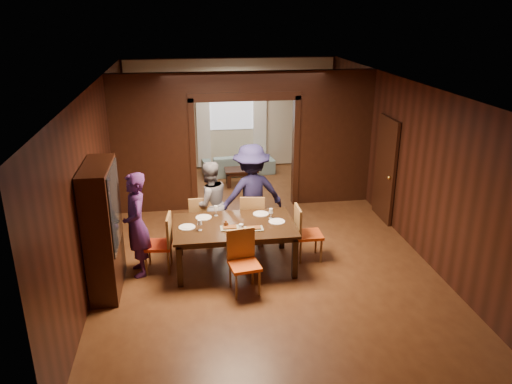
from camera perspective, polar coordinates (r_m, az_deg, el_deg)
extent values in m
plane|color=#552D17|center=(9.56, -0.01, -5.05)|extent=(9.00, 9.00, 0.00)
cube|color=silver|center=(8.72, -0.01, 12.42)|extent=(5.50, 9.00, 0.02)
cube|color=black|center=(13.37, -2.84, 8.91)|extent=(5.50, 0.02, 2.90)
cube|color=black|center=(9.07, -17.48, 2.38)|extent=(0.02, 9.00, 2.90)
cube|color=black|center=(9.80, 16.14, 3.83)|extent=(0.02, 9.00, 2.90)
cube|color=black|center=(10.57, -11.70, 4.00)|extent=(1.65, 0.15, 2.40)
cube|color=black|center=(11.02, 8.75, 4.85)|extent=(1.65, 0.15, 2.40)
cube|color=black|center=(10.32, -1.33, 12.27)|extent=(5.50, 0.15, 0.50)
cube|color=beige|center=(13.34, -2.83, 8.89)|extent=(5.40, 0.04, 2.85)
imported|color=#431D55|center=(8.17, -13.52, -3.66)|extent=(0.54, 0.70, 1.72)
imported|color=slate|center=(9.02, -5.36, -1.32)|extent=(0.92, 0.82, 1.57)
imported|color=#171536|center=(9.03, -0.51, -0.25)|extent=(1.31, 0.90, 1.85)
imported|color=#7D9FA3|center=(13.05, -2.03, 3.27)|extent=(1.90, 0.92, 0.53)
imported|color=black|center=(8.29, -1.93, -3.19)|extent=(0.29, 0.29, 0.07)
cube|color=black|center=(8.37, -2.47, -6.10)|extent=(1.98, 1.23, 0.76)
cube|color=black|center=(12.23, -1.69, 1.75)|extent=(0.80, 0.50, 0.40)
cube|color=black|center=(7.81, -17.08, -4.06)|extent=(0.40, 1.20, 2.00)
cube|color=black|center=(10.33, 14.57, 2.50)|extent=(0.06, 0.90, 2.10)
cube|color=silver|center=(13.26, -2.84, 9.92)|extent=(1.20, 0.03, 1.30)
cube|color=white|center=(13.26, -6.04, 7.85)|extent=(0.35, 0.06, 2.40)
cube|color=white|center=(13.41, 0.44, 8.10)|extent=(0.35, 0.06, 2.40)
cylinder|color=silver|center=(8.17, -7.90, -4.00)|extent=(0.27, 0.27, 0.01)
cylinder|color=silver|center=(8.50, -6.01, -2.91)|extent=(0.27, 0.27, 0.01)
cylinder|color=white|center=(8.60, 0.56, -2.51)|extent=(0.27, 0.27, 0.01)
cylinder|color=white|center=(8.30, 2.40, -3.39)|extent=(0.27, 0.27, 0.01)
cylinder|color=white|center=(7.86, -2.46, -4.81)|extent=(0.27, 0.27, 0.01)
cube|color=gray|center=(8.06, -3.02, -4.07)|extent=(0.30, 0.20, 0.04)
cube|color=gray|center=(8.02, -0.25, -4.16)|extent=(0.30, 0.20, 0.04)
cylinder|color=silver|center=(7.90, -1.71, -4.17)|extent=(0.07, 0.07, 0.14)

